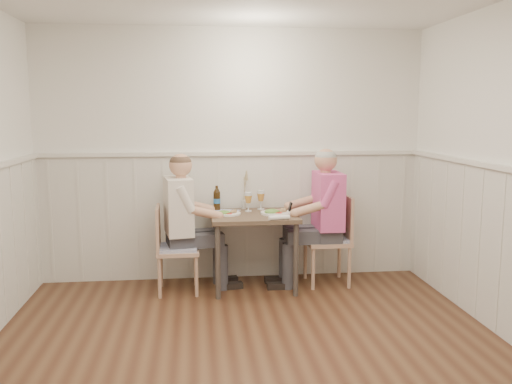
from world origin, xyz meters
TOP-DOWN VIEW (x-y plane):
  - ground_plane at (0.00, 0.00)m, footprint 4.50×4.50m
  - room_shell at (0.00, 0.00)m, footprint 4.04×4.54m
  - wainscot at (0.00, 0.69)m, footprint 4.00×4.49m
  - dining_table at (0.18, 1.84)m, footprint 0.84×0.70m
  - chair_right at (0.99, 1.89)m, footprint 0.43×0.43m
  - chair_left at (-0.62, 1.79)m, footprint 0.41×0.41m
  - man_in_pink at (0.89, 1.86)m, footprint 0.65×0.45m
  - diner_cream at (-0.51, 1.85)m, footprint 0.69×0.48m
  - plate_man at (0.39, 1.82)m, footprint 0.31×0.31m
  - plate_diner at (-0.09, 1.84)m, footprint 0.25×0.25m
  - beer_glass_a at (0.28, 2.08)m, footprint 0.08×0.08m
  - beer_glass_b at (0.14, 1.99)m, footprint 0.08×0.08m
  - beer_bottle at (-0.17, 2.09)m, footprint 0.07×0.07m
  - rolled_napkin at (0.39, 1.53)m, footprint 0.20×0.08m
  - grass_vase at (0.11, 2.15)m, footprint 0.05×0.05m
  - gingham_mat at (-0.13, 2.00)m, footprint 0.39×0.36m

SIDE VIEW (x-z plane):
  - ground_plane at x=0.00m, z-range 0.00..0.00m
  - chair_left at x=-0.62m, z-range 0.04..0.89m
  - chair_right at x=0.99m, z-range 0.04..0.95m
  - diner_cream at x=-0.51m, z-range -0.11..1.27m
  - man_in_pink at x=0.89m, z-range -0.11..1.30m
  - dining_table at x=0.18m, z-range 0.27..1.02m
  - wainscot at x=0.00m, z-range 0.02..1.36m
  - gingham_mat at x=-0.13m, z-range 0.75..0.76m
  - plate_diner at x=-0.09m, z-range 0.74..0.80m
  - rolled_napkin at x=0.39m, z-range 0.75..0.79m
  - plate_man at x=0.39m, z-range 0.74..0.81m
  - beer_bottle at x=-0.17m, z-range 0.74..0.99m
  - beer_glass_b at x=0.14m, z-range 0.78..0.98m
  - beer_glass_a at x=0.28m, z-range 0.78..0.99m
  - grass_vase at x=0.11m, z-range 0.73..1.15m
  - room_shell at x=0.00m, z-range 0.22..2.82m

